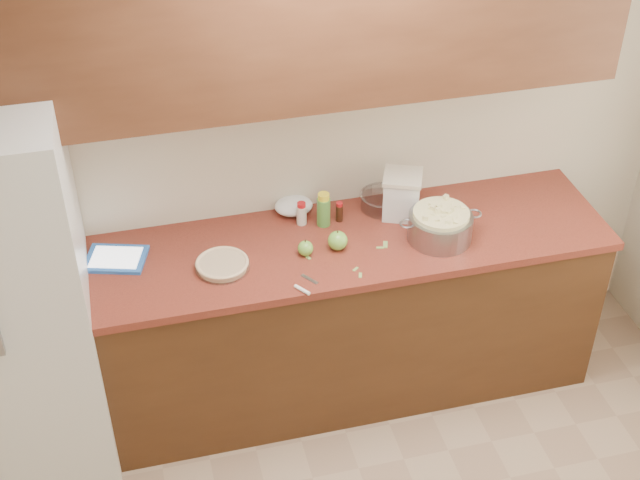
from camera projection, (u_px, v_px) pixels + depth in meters
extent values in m
plane|color=white|center=(503.00, 21.00, 1.96)|extent=(3.60, 3.60, 0.00)
plane|color=beige|center=(312.00, 136.00, 4.13)|extent=(3.60, 0.00, 3.60)
cube|color=#472814|center=(329.00, 320.00, 4.39)|extent=(2.60, 0.65, 0.88)
cube|color=maroon|center=(329.00, 246.00, 4.12)|extent=(2.64, 0.68, 0.04)
cube|color=#5A301B|center=(321.00, 17.00, 3.61)|extent=(2.60, 0.34, 0.70)
cube|color=silver|center=(6.00, 300.00, 3.81)|extent=(0.70, 0.70, 1.80)
cylinder|color=silver|center=(222.00, 265.00, 3.94)|extent=(0.24, 0.24, 0.03)
cylinder|color=beige|center=(222.00, 265.00, 3.94)|extent=(0.22, 0.22, 0.03)
torus|color=beige|center=(222.00, 263.00, 3.93)|extent=(0.24, 0.24, 0.02)
cylinder|color=gray|center=(440.00, 227.00, 4.10)|extent=(0.30, 0.30, 0.13)
torus|color=gray|center=(407.00, 224.00, 4.04)|extent=(0.07, 0.07, 0.01)
torus|color=gray|center=(474.00, 214.00, 4.10)|extent=(0.07, 0.07, 0.01)
cylinder|color=beige|center=(440.00, 224.00, 4.09)|extent=(0.26, 0.26, 0.14)
cube|color=silver|center=(402.00, 196.00, 4.23)|extent=(0.22, 0.22, 0.20)
cube|color=beige|center=(403.00, 177.00, 4.16)|extent=(0.23, 0.23, 0.02)
cube|color=blue|center=(116.00, 259.00, 3.99)|extent=(0.31, 0.27, 0.02)
cube|color=white|center=(116.00, 257.00, 3.99)|extent=(0.25, 0.22, 0.00)
cube|color=gray|center=(310.00, 279.00, 3.89)|extent=(0.07, 0.09, 0.00)
cylinder|color=white|center=(302.00, 290.00, 3.82)|extent=(0.06, 0.08, 0.02)
cylinder|color=#4C8C38|center=(324.00, 212.00, 4.18)|extent=(0.06, 0.06, 0.14)
cylinder|color=yellow|center=(324.00, 197.00, 4.13)|extent=(0.05, 0.05, 0.03)
cylinder|color=beige|center=(302.00, 215.00, 4.20)|extent=(0.05, 0.05, 0.10)
cylinder|color=red|center=(301.00, 205.00, 4.16)|extent=(0.04, 0.04, 0.02)
cylinder|color=black|center=(339.00, 213.00, 4.22)|extent=(0.04, 0.04, 0.08)
cylinder|color=red|center=(339.00, 204.00, 4.19)|extent=(0.03, 0.03, 0.02)
cylinder|color=silver|center=(382.00, 201.00, 4.31)|extent=(0.21, 0.21, 0.08)
torus|color=silver|center=(382.00, 195.00, 4.29)|extent=(0.22, 0.22, 0.01)
ellipsoid|color=white|center=(294.00, 206.00, 4.28)|extent=(0.23, 0.21, 0.08)
sphere|color=#6FB03B|center=(305.00, 248.00, 4.01)|extent=(0.07, 0.07, 0.07)
cylinder|color=#3F2D19|center=(305.00, 241.00, 3.99)|extent=(0.01, 0.01, 0.01)
sphere|color=#6FB03B|center=(338.00, 241.00, 4.04)|extent=(0.09, 0.09, 0.09)
cylinder|color=#3F2D19|center=(338.00, 231.00, 4.01)|extent=(0.01, 0.01, 0.01)
cube|color=#8CB156|center=(385.00, 245.00, 4.09)|extent=(0.04, 0.05, 0.00)
cube|color=#8CB156|center=(308.00, 257.00, 4.02)|extent=(0.03, 0.04, 0.00)
cube|color=#8CB156|center=(356.00, 269.00, 3.95)|extent=(0.03, 0.03, 0.00)
cube|color=#8CB156|center=(380.00, 248.00, 4.07)|extent=(0.04, 0.02, 0.00)
cube|color=#8CB156|center=(360.00, 275.00, 3.91)|extent=(0.02, 0.04, 0.00)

